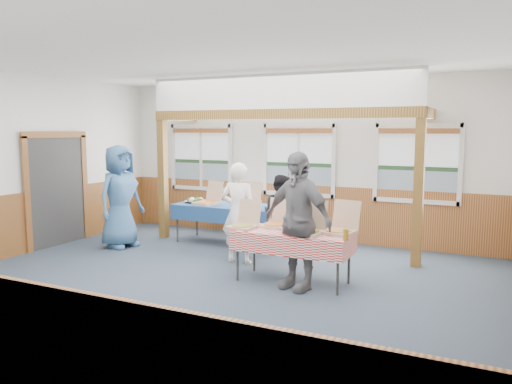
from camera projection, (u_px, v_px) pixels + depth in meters
floor at (211, 285)px, 7.16m from camera, size 8.00×8.00×0.00m
ceiling at (209, 57)px, 6.76m from camera, size 8.00×8.00×0.00m
wall_back at (299, 160)px, 10.09m from camera, size 8.00×0.00×8.00m
wall_left at (13, 165)px, 8.69m from camera, size 0.00×8.00×8.00m
wainscot_back at (298, 211)px, 10.20m from camera, size 7.98×0.05×1.10m
wainscot_left at (17, 224)px, 8.81m from camera, size 0.05×6.98×1.10m
cased_opening at (57, 191)px, 9.54m from camera, size 0.06×1.30×2.10m
window_left at (201, 154)px, 11.03m from camera, size 1.56×0.10×1.46m
window_mid at (299, 156)px, 10.04m from camera, size 1.56×0.10×1.46m
window_right at (417, 159)px, 9.05m from camera, size 1.56×0.10×1.46m
post_left at (163, 180)px, 10.15m from camera, size 0.15×0.15×2.40m
post_right at (418, 193)px, 7.99m from camera, size 0.15×0.15×2.40m
cross_beam at (276, 114)px, 8.91m from camera, size 5.15×0.18×0.18m
table_left at (228, 207)px, 9.72m from camera, size 2.22×1.34×0.76m
table_right at (293, 235)px, 7.21m from camera, size 1.77×0.95×0.76m
pizza_box_a at (208, 201)px, 9.78m from camera, size 0.51×0.58×0.44m
pizza_box_b at (248, 201)px, 9.70m from camera, size 0.40×0.49×0.44m
pizza_box_c at (244, 224)px, 7.43m from camera, size 0.39×0.47×0.40m
pizza_box_d at (276, 223)px, 7.51m from camera, size 0.38×0.47×0.41m
pizza_box_e at (308, 229)px, 7.02m from camera, size 0.44×0.52×0.45m
pizza_box_f at (340, 229)px, 7.04m from camera, size 0.49×0.56×0.45m
veggie_tray at (195, 201)px, 10.04m from camera, size 0.43×0.43×0.10m
drink_glass at (346, 235)px, 6.60m from camera, size 0.07×0.07×0.15m
woman_white at (239, 213)px, 8.27m from camera, size 0.66×0.48×1.68m
woman_black at (280, 214)px, 8.91m from camera, size 0.77×0.64×1.42m
man_blue at (120, 196)px, 9.37m from camera, size 0.75×1.02×1.93m
person_grey at (297, 221)px, 6.91m from camera, size 1.22×0.80×1.93m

